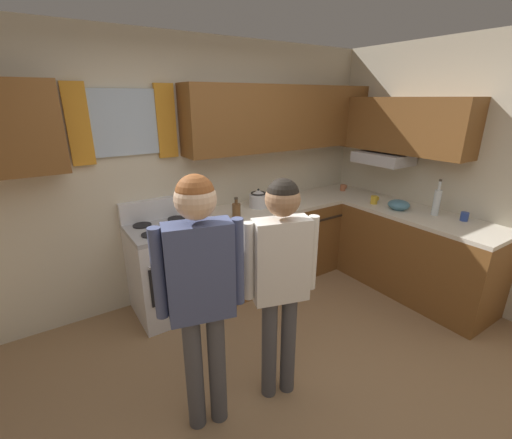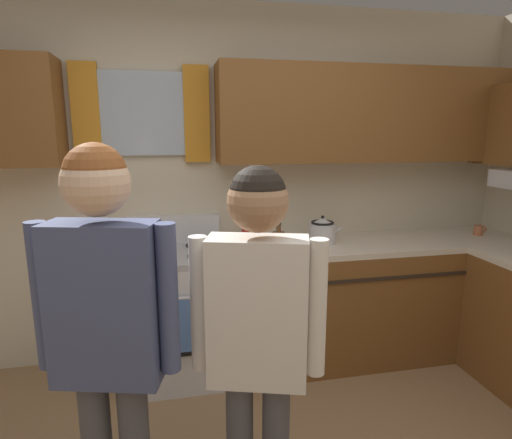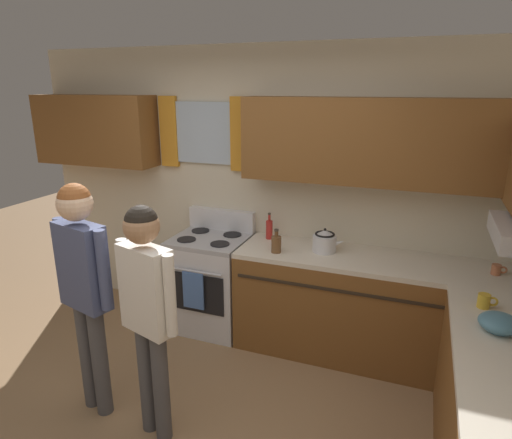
# 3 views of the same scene
# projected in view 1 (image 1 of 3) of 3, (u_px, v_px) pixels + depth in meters

# --- Properties ---
(ground_plane) EXTENTS (12.00, 12.00, 0.00)m
(ground_plane) POSITION_uv_depth(u_px,v_px,m) (296.00, 398.00, 2.45)
(ground_plane) COLOR #93704C
(back_wall_unit) EXTENTS (4.60, 0.42, 2.60)m
(back_wall_unit) POSITION_uv_depth(u_px,v_px,m) (189.00, 153.00, 3.40)
(back_wall_unit) COLOR beige
(back_wall_unit) RESTS_ON ground
(right_wall_unit) EXTENTS (0.52, 4.05, 2.60)m
(right_wall_unit) POSITION_uv_depth(u_px,v_px,m) (484.00, 169.00, 3.24)
(right_wall_unit) COLOR beige
(right_wall_unit) RESTS_ON ground
(kitchen_counter_run) EXTENTS (2.29, 2.22, 0.90)m
(kitchen_counter_run) POSITION_uv_depth(u_px,v_px,m) (338.00, 244.00, 3.93)
(kitchen_counter_run) COLOR brown
(kitchen_counter_run) RESTS_ON ground
(stove_oven) EXTENTS (0.67, 0.67, 1.10)m
(stove_oven) POSITION_uv_depth(u_px,v_px,m) (168.00, 268.00, 3.33)
(stove_oven) COLOR silver
(stove_oven) RESTS_ON ground
(bottle_squat_brown) EXTENTS (0.08, 0.08, 0.21)m
(bottle_squat_brown) POSITION_uv_depth(u_px,v_px,m) (236.00, 210.00, 3.40)
(bottle_squat_brown) COLOR brown
(bottle_squat_brown) RESTS_ON kitchen_counter_run
(bottle_tall_clear) EXTENTS (0.07, 0.07, 0.37)m
(bottle_tall_clear) POSITION_uv_depth(u_px,v_px,m) (437.00, 202.00, 3.45)
(bottle_tall_clear) COLOR silver
(bottle_tall_clear) RESTS_ON kitchen_counter_run
(bottle_sauce_red) EXTENTS (0.06, 0.06, 0.25)m
(bottle_sauce_red) POSITION_uv_depth(u_px,v_px,m) (207.00, 204.00, 3.55)
(bottle_sauce_red) COLOR red
(bottle_sauce_red) RESTS_ON kitchen_counter_run
(mug_mustard_yellow) EXTENTS (0.12, 0.08, 0.09)m
(mug_mustard_yellow) POSITION_uv_depth(u_px,v_px,m) (374.00, 200.00, 3.86)
(mug_mustard_yellow) COLOR gold
(mug_mustard_yellow) RESTS_ON kitchen_counter_run
(cup_terracotta) EXTENTS (0.11, 0.07, 0.08)m
(cup_terracotta) POSITION_uv_depth(u_px,v_px,m) (343.00, 188.00, 4.40)
(cup_terracotta) COLOR #B76642
(cup_terracotta) RESTS_ON kitchen_counter_run
(mug_cobalt_blue) EXTENTS (0.11, 0.07, 0.08)m
(mug_cobalt_blue) POSITION_uv_depth(u_px,v_px,m) (465.00, 216.00, 3.32)
(mug_cobalt_blue) COLOR #2D479E
(mug_cobalt_blue) RESTS_ON kitchen_counter_run
(stovetop_kettle) EXTENTS (0.27, 0.20, 0.21)m
(stovetop_kettle) POSITION_uv_depth(u_px,v_px,m) (258.00, 199.00, 3.72)
(stovetop_kettle) COLOR silver
(stovetop_kettle) RESTS_ON kitchen_counter_run
(mixing_bowl) EXTENTS (0.23, 0.23, 0.10)m
(mixing_bowl) POSITION_uv_depth(u_px,v_px,m) (399.00, 205.00, 3.66)
(mixing_bowl) COLOR teal
(mixing_bowl) RESTS_ON kitchen_counter_run
(adult_left) EXTENTS (0.50, 0.25, 1.67)m
(adult_left) POSITION_uv_depth(u_px,v_px,m) (200.00, 281.00, 1.94)
(adult_left) COLOR #4C4C51
(adult_left) RESTS_ON ground
(adult_in_plaid) EXTENTS (0.48, 0.25, 1.59)m
(adult_in_plaid) POSITION_uv_depth(u_px,v_px,m) (281.00, 269.00, 2.19)
(adult_in_plaid) COLOR #4C4C51
(adult_in_plaid) RESTS_ON ground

